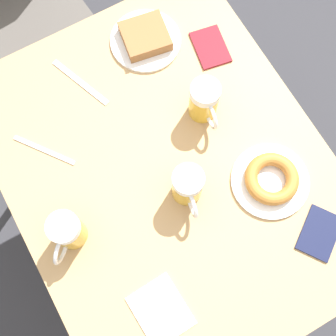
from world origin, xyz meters
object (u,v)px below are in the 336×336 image
(fork, at_px, (44,150))
(passport_near_edge, at_px, (319,233))
(beer_mug_left, at_px, (204,101))
(knife, at_px, (80,82))
(plate_with_donut, at_px, (271,180))
(napkin_folded, at_px, (161,311))
(plate_with_cake, at_px, (145,38))
(beer_mug_right, at_px, (188,186))
(passport_far_edge, at_px, (210,47))
(beer_mug_center, at_px, (67,232))

(fork, height_order, passport_near_edge, passport_near_edge)
(beer_mug_left, relative_size, knife, 0.67)
(plate_with_donut, relative_size, fork, 1.34)
(napkin_folded, relative_size, fork, 0.96)
(plate_with_cake, distance_m, knife, 0.23)
(beer_mug_right, bearing_deg, fork, 133.58)
(napkin_folded, bearing_deg, passport_far_edge, 49.74)
(plate_with_cake, bearing_deg, passport_near_edge, -80.34)
(plate_with_donut, xyz_separation_m, fork, (-0.48, 0.37, -0.02))
(plate_with_donut, bearing_deg, fork, 142.38)
(beer_mug_left, xyz_separation_m, beer_mug_right, (-0.15, -0.18, 0.00))
(passport_near_edge, bearing_deg, passport_far_edge, 86.86)
(fork, height_order, knife, same)
(napkin_folded, height_order, passport_far_edge, passport_far_edge)
(passport_far_edge, bearing_deg, beer_mug_left, -126.92)
(beer_mug_center, bearing_deg, knife, 60.99)
(beer_mug_right, bearing_deg, beer_mug_left, 49.28)
(plate_with_donut, relative_size, passport_far_edge, 1.48)
(passport_far_edge, bearing_deg, napkin_folded, -130.26)
(plate_with_cake, relative_size, knife, 1.04)
(plate_with_donut, height_order, knife, plate_with_donut)
(knife, bearing_deg, passport_far_edge, -12.60)
(beer_mug_left, bearing_deg, fork, 165.44)
(plate_with_cake, height_order, beer_mug_left, beer_mug_left)
(beer_mug_right, xyz_separation_m, knife, (-0.10, 0.42, -0.06))
(napkin_folded, relative_size, passport_far_edge, 1.06)
(napkin_folded, bearing_deg, knife, 81.05)
(beer_mug_center, distance_m, knife, 0.44)
(beer_mug_left, distance_m, beer_mug_right, 0.24)
(beer_mug_left, bearing_deg, beer_mug_center, -163.96)
(knife, distance_m, passport_near_edge, 0.77)
(beer_mug_left, height_order, passport_far_edge, beer_mug_left)
(beer_mug_right, xyz_separation_m, fork, (-0.28, 0.29, -0.06))
(plate_with_cake, xyz_separation_m, passport_far_edge, (0.15, -0.11, -0.01))
(napkin_folded, bearing_deg, beer_mug_right, 47.90)
(plate_with_donut, bearing_deg, napkin_folded, -160.61)
(napkin_folded, bearing_deg, plate_with_donut, 19.39)
(plate_with_donut, xyz_separation_m, knife, (-0.31, 0.51, -0.02))
(plate_with_cake, xyz_separation_m, beer_mug_center, (-0.43, -0.41, 0.05))
(beer_mug_right, height_order, knife, beer_mug_right)
(fork, distance_m, knife, 0.22)
(beer_mug_right, height_order, passport_far_edge, beer_mug_right)
(beer_mug_left, distance_m, knife, 0.36)
(plate_with_donut, height_order, beer_mug_left, beer_mug_left)
(plate_with_donut, distance_m, beer_mug_left, 0.27)
(plate_with_cake, xyz_separation_m, beer_mug_right, (-0.12, -0.45, 0.05))
(beer_mug_left, height_order, beer_mug_right, same)
(beer_mug_left, relative_size, passport_near_edge, 0.86)
(plate_with_cake, height_order, passport_near_edge, plate_with_cake)
(napkin_folded, height_order, fork, same)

